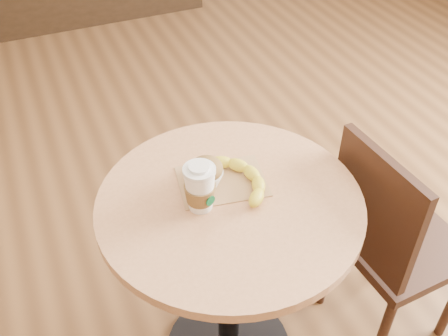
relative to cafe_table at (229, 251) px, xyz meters
name	(u,v)px	position (x,y,z in m)	size (l,w,h in m)	color
cafe_table	(229,251)	(0.00, 0.00, 0.00)	(0.72, 0.72, 0.75)	black
chair_right	(390,240)	(0.52, -0.10, -0.08)	(0.39, 0.39, 0.84)	black
kraft_bag	(222,181)	(0.01, 0.07, 0.21)	(0.24, 0.18, 0.00)	#A87E51
coffee_cup	(200,189)	(-0.08, 0.01, 0.27)	(0.08, 0.09, 0.14)	white
muffin	(206,172)	(-0.03, 0.08, 0.25)	(0.09, 0.09, 0.08)	white
banana	(234,179)	(0.03, 0.05, 0.23)	(0.18, 0.25, 0.04)	gold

